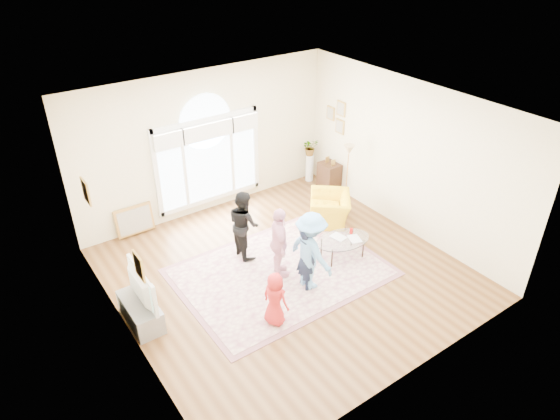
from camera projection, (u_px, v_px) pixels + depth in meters
ground at (287, 272)px, 9.48m from camera, size 6.00×6.00×0.00m
room_shell at (210, 147)px, 10.67m from camera, size 6.00×6.00×6.00m
area_rug at (281, 272)px, 9.47m from camera, size 3.60×2.60×0.02m
rug_border at (281, 272)px, 9.47m from camera, size 3.80×2.80×0.01m
tv_console at (141, 312)px, 8.23m from camera, size 0.45×1.00×0.42m
television at (137, 287)px, 7.97m from camera, size 0.17×1.07×0.61m
coffee_table at (343, 240)px, 9.70m from camera, size 1.21×0.88×0.54m
armchair at (330, 209)px, 10.90m from camera, size 1.27×1.29×0.63m
side_cabinet at (329, 177)px, 12.15m from camera, size 0.40×0.50×0.70m
floor_lamp at (349, 155)px, 11.01m from camera, size 0.30×0.30×1.51m
plant_pedestal at (309, 168)px, 12.58m from camera, size 0.20×0.20×0.70m
potted_plant at (310, 147)px, 12.29m from camera, size 0.45×0.41×0.43m
leaning_picture at (137, 234)px, 10.61m from camera, size 0.80×0.14×0.62m
child_red at (275, 299)px, 8.06m from camera, size 0.45×0.55×0.98m
child_navy at (306, 257)px, 8.79m from camera, size 0.37×0.50×1.28m
child_black at (244, 224)px, 9.62m from camera, size 0.56×0.70×1.39m
child_pink at (279, 243)px, 9.04m from camera, size 0.65×0.89×1.41m
child_blue at (311, 251)px, 8.74m from camera, size 0.64×1.02×1.51m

